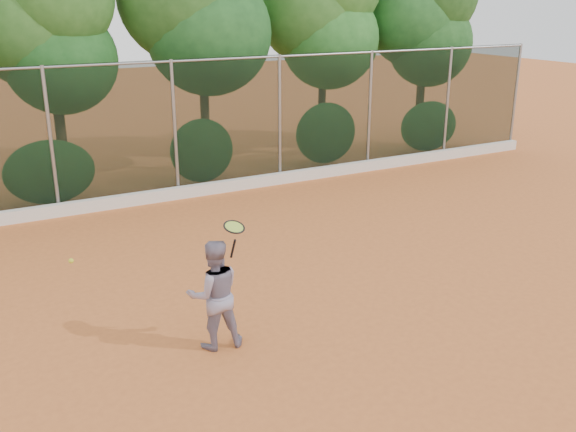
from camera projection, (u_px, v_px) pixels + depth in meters
name	position (u px, v px, depth m)	size (l,w,h in m)	color
ground	(316.00, 302.00, 10.95)	(80.00, 80.00, 0.00)	#C9682F
concrete_curb	(181.00, 193.00, 16.57)	(24.00, 0.20, 0.30)	silver
tennis_player	(214.00, 294.00, 9.31)	(0.81, 0.63, 1.67)	gray
chainlink_fence	(175.00, 126.00, 16.17)	(24.09, 0.09, 3.50)	black
foliage_backdrop	(124.00, 19.00, 16.75)	(23.70, 3.63, 7.55)	#3C2417
tennis_racket	(234.00, 229.00, 9.04)	(0.37, 0.37, 0.57)	black
tennis_ball_in_flight	(71.00, 261.00, 8.29)	(0.07, 0.07, 0.07)	gold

